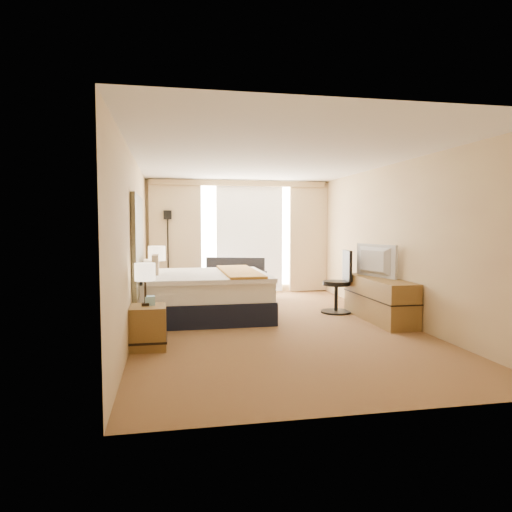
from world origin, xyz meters
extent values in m
cube|color=#4F2016|center=(0.00, 0.00, 0.00)|extent=(4.20, 7.00, 0.02)
cube|color=silver|center=(0.00, 0.00, 2.60)|extent=(4.20, 7.00, 0.02)
cube|color=#CEB57D|center=(0.00, 3.50, 1.30)|extent=(4.20, 0.02, 2.60)
cube|color=#CEB57D|center=(0.00, -3.50, 1.30)|extent=(4.20, 0.02, 2.60)
cube|color=#CEB57D|center=(-2.10, 0.00, 1.30)|extent=(0.02, 7.00, 2.60)
cube|color=#CEB57D|center=(2.10, 0.00, 1.30)|extent=(0.02, 7.00, 2.60)
cube|color=black|center=(-2.06, 0.20, 1.28)|extent=(0.06, 1.85, 1.50)
cube|color=brown|center=(-1.87, -1.05, 0.28)|extent=(0.45, 0.52, 0.55)
cube|color=brown|center=(-1.87, 1.45, 0.28)|extent=(0.45, 0.52, 0.55)
cube|color=brown|center=(1.83, 0.00, 0.35)|extent=(0.50, 1.80, 0.70)
cube|color=white|center=(0.25, 3.47, 1.32)|extent=(2.30, 0.02, 2.30)
cube|color=beige|center=(-1.45, 3.38, 1.27)|extent=(1.15, 0.09, 2.50)
cube|color=beige|center=(1.65, 3.38, 1.27)|extent=(0.90, 0.09, 2.50)
cube|color=white|center=(0.25, 3.43, 1.27)|extent=(1.55, 0.04, 2.50)
cube|color=#CEB57D|center=(0.00, 3.34, 2.52)|extent=(4.00, 0.16, 0.12)
cube|color=black|center=(-1.05, 0.85, 0.19)|extent=(2.23, 2.01, 0.37)
cube|color=white|center=(-1.05, 0.85, 0.53)|extent=(2.17, 1.96, 0.32)
cube|color=white|center=(-0.97, 0.85, 0.72)|extent=(2.04, 2.04, 0.07)
cube|color=gold|center=(-0.39, 0.85, 0.77)|extent=(0.58, 2.04, 0.04)
cube|color=white|center=(-1.97, 0.36, 0.85)|extent=(0.30, 0.83, 0.19)
cube|color=white|center=(-1.97, 1.34, 0.85)|extent=(0.30, 0.83, 0.19)
cube|color=beige|center=(-1.82, 0.85, 0.89)|extent=(0.11, 0.45, 0.38)
cube|color=#521F17|center=(-0.26, 2.59, 0.12)|extent=(1.55, 1.14, 0.25)
cube|color=#2D2D32|center=(-0.27, 2.55, 0.33)|extent=(1.41, 0.97, 0.16)
cube|color=#2D2D32|center=(-0.16, 2.88, 0.60)|extent=(1.27, 0.53, 0.55)
cube|color=#2D2D32|center=(-0.87, 2.79, 0.36)|extent=(0.32, 0.74, 0.45)
cube|color=#2D2D32|center=(0.36, 2.39, 0.36)|extent=(0.32, 0.74, 0.45)
cube|color=beige|center=(-0.04, 2.47, 0.50)|extent=(0.18, 0.35, 0.32)
cube|color=black|center=(-1.62, 3.30, 0.01)|extent=(0.24, 0.24, 0.03)
cylinder|color=black|center=(-1.62, 3.30, 0.87)|extent=(0.03, 0.03, 1.69)
cube|color=black|center=(-1.62, 3.30, 1.80)|extent=(0.17, 0.17, 0.20)
cylinder|color=black|center=(1.36, 0.74, 0.02)|extent=(0.55, 0.55, 0.03)
cylinder|color=black|center=(1.36, 0.74, 0.28)|extent=(0.07, 0.07, 0.49)
cylinder|color=black|center=(1.36, 0.74, 0.54)|extent=(0.48, 0.48, 0.08)
cube|color=black|center=(1.55, 0.72, 0.85)|extent=(0.10, 0.44, 0.55)
cube|color=black|center=(-1.90, -1.04, 0.57)|extent=(0.09, 0.09, 0.04)
cylinder|color=black|center=(-1.90, -1.04, 0.75)|extent=(0.03, 0.03, 0.33)
cylinder|color=beige|center=(-1.90, -1.04, 0.99)|extent=(0.26, 0.26, 0.22)
cube|color=black|center=(-1.81, 1.46, 0.57)|extent=(0.11, 0.11, 0.04)
cylinder|color=black|center=(-1.81, 1.46, 0.79)|extent=(0.03, 0.03, 0.38)
cylinder|color=beige|center=(-1.81, 1.46, 1.07)|extent=(0.31, 0.31, 0.26)
cube|color=#8DC2DB|center=(-1.85, -0.99, 0.61)|extent=(0.14, 0.14, 0.12)
cube|color=black|center=(-1.83, 1.54, 0.58)|extent=(0.18, 0.15, 0.06)
imported|color=black|center=(1.78, 0.21, 0.98)|extent=(0.38, 0.96, 0.55)
camera|label=1|loc=(-1.60, -6.99, 1.60)|focal=32.00mm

